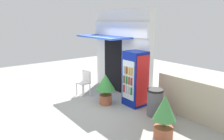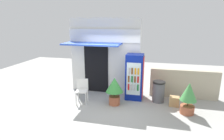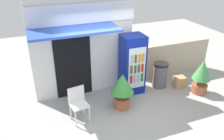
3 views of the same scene
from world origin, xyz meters
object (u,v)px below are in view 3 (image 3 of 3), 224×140
Objects in this scene: potted_plant_near_shop at (122,87)px; trash_bin at (160,75)px; plastic_chair at (78,102)px; cardboard_box at (179,82)px; potted_plant_curbside at (202,74)px; drink_cooler at (133,64)px.

potted_plant_near_shop is 1.27× the size of trash_bin.
cardboard_box is at bearing 7.46° from plastic_chair.
plastic_chair is 2.53× the size of cardboard_box.
potted_plant_curbside reaches higher than trash_bin.
potted_plant_near_shop is (1.23, 0.08, 0.10)m from plastic_chair.
plastic_chair is at bearing -172.54° from cardboard_box.
trash_bin is (2.82, 0.71, -0.13)m from plastic_chair.
potted_plant_curbside is at bearing -38.79° from trash_bin.
plastic_chair is 1.24m from potted_plant_near_shop.
plastic_chair is at bearing -156.95° from drink_cooler.
drink_cooler is 1.98× the size of plastic_chair.
trash_bin is at bearing 14.10° from plastic_chair.
drink_cooler reaches higher than plastic_chair.
drink_cooler is at bearing 48.23° from potted_plant_near_shop.
potted_plant_curbside reaches higher than cardboard_box.
potted_plant_curbside is (1.89, -0.85, -0.28)m from drink_cooler.
potted_plant_curbside is at bearing -2.97° from potted_plant_near_shop.
potted_plant_near_shop is 2.53m from potted_plant_curbside.
potted_plant_near_shop reaches higher than plastic_chair.
trash_bin reaches higher than cardboard_box.
cardboard_box is at bearing -13.28° from drink_cooler.
plastic_chair reaches higher than cardboard_box.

